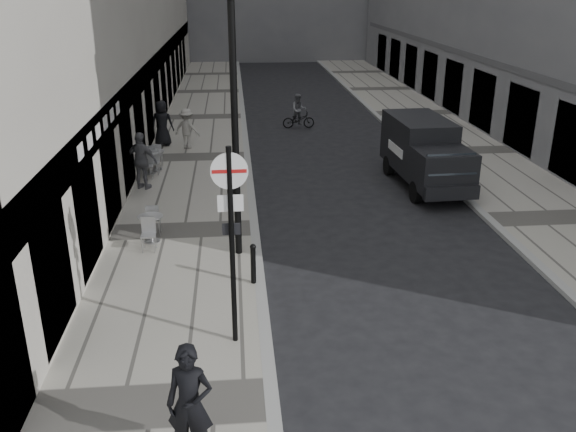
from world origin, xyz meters
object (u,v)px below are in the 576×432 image
at_px(sign_post, 231,222).
at_px(cyclist, 299,115).
at_px(walking_man, 190,404).
at_px(panel_van, 424,150).
at_px(lamppost, 234,113).

distance_m(sign_post, cyclist, 18.97).
relative_size(walking_man, panel_van, 0.39).
height_order(lamppost, panel_van, lamppost).
distance_m(lamppost, panel_van, 8.75).
xyz_separation_m(walking_man, sign_post, (0.65, 3.10, 1.57)).
bearing_deg(lamppost, sign_post, -91.81).
xyz_separation_m(walking_man, panel_van, (7.24, 12.54, 0.21)).
bearing_deg(cyclist, panel_van, -71.18).
height_order(sign_post, panel_van, sign_post).
height_order(lamppost, cyclist, lamppost).
xyz_separation_m(lamppost, cyclist, (3.10, 14.48, -3.15)).
xyz_separation_m(panel_van, cyclist, (-3.36, 9.15, -0.63)).
bearing_deg(lamppost, walking_man, -96.19).
xyz_separation_m(sign_post, panel_van, (6.59, 9.44, -1.36)).
bearing_deg(cyclist, lamppost, -103.44).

